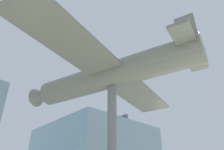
# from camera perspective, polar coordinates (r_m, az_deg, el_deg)

# --- Properties ---
(support_pylon_central) EXTENTS (0.53, 0.53, 7.34)m
(support_pylon_central) POSITION_cam_1_polar(r_m,az_deg,el_deg) (12.12, 0.00, -19.00)
(support_pylon_central) COLOR slate
(support_pylon_central) RESTS_ON ground_plane
(suspended_airplane) EXTENTS (14.69, 12.79, 3.27)m
(suspended_airplane) POSITION_cam_1_polar(r_m,az_deg,el_deg) (13.77, -0.99, -0.23)
(suspended_airplane) COLOR slate
(suspended_airplane) RESTS_ON support_pylon_central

